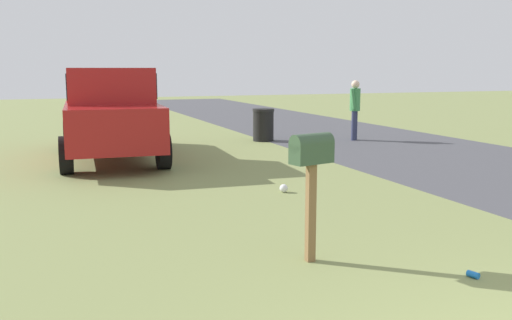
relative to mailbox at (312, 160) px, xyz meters
name	(u,v)px	position (x,y,z in m)	size (l,w,h in m)	color
mailbox	(312,160)	(0.00, 0.00, 0.00)	(0.31, 0.50, 1.40)	brown
pickup_truck	(110,111)	(7.93, 1.20, -0.01)	(5.67, 2.43, 2.09)	maroon
trash_bin	(263,125)	(9.80, -3.31, -0.64)	(0.62, 0.62, 0.94)	black
pedestrian	(355,106)	(9.01, -5.86, -0.10)	(0.37, 0.46, 1.74)	#2D3351
litter_can_midfield_a	(473,275)	(-1.03, -1.31, -1.08)	(0.07, 0.07, 0.12)	blue
litter_bag_far_scatter	(284,188)	(3.26, -1.11, -1.04)	(0.14, 0.14, 0.14)	silver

